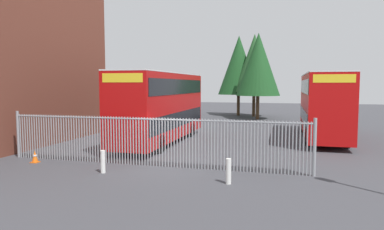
{
  "coord_description": "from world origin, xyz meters",
  "views": [
    {
      "loc": [
        5.04,
        -14.59,
        3.66
      ],
      "look_at": [
        0.0,
        4.0,
        2.0
      ],
      "focal_mm": 32.75,
      "sensor_mm": 36.0,
      "label": 1
    }
  ],
  "objects_px": {
    "traffic_cone_by_gate": "(35,156)",
    "double_decker_bus_near_gate": "(161,105)",
    "bollard_center_front": "(228,171)",
    "double_decker_bus_behind_fence_left": "(323,103)",
    "bollard_near_left": "(103,162)"
  },
  "relations": [
    {
      "from": "bollard_near_left",
      "to": "traffic_cone_by_gate",
      "type": "distance_m",
      "value": 4.2
    },
    {
      "from": "traffic_cone_by_gate",
      "to": "bollard_near_left",
      "type": "bearing_deg",
      "value": -12.58
    },
    {
      "from": "double_decker_bus_near_gate",
      "to": "traffic_cone_by_gate",
      "type": "height_order",
      "value": "double_decker_bus_near_gate"
    },
    {
      "from": "double_decker_bus_behind_fence_left",
      "to": "bollard_center_front",
      "type": "relative_size",
      "value": 11.38
    },
    {
      "from": "double_decker_bus_near_gate",
      "to": "double_decker_bus_behind_fence_left",
      "type": "xyz_separation_m",
      "value": [
        10.04,
        4.48,
        0.0
      ]
    },
    {
      "from": "bollard_near_left",
      "to": "traffic_cone_by_gate",
      "type": "height_order",
      "value": "bollard_near_left"
    },
    {
      "from": "bollard_near_left",
      "to": "bollard_center_front",
      "type": "xyz_separation_m",
      "value": [
        5.31,
        -0.25,
        0.0
      ]
    },
    {
      "from": "traffic_cone_by_gate",
      "to": "double_decker_bus_near_gate",
      "type": "bearing_deg",
      "value": 61.74
    },
    {
      "from": "double_decker_bus_near_gate",
      "to": "traffic_cone_by_gate",
      "type": "relative_size",
      "value": 18.32
    },
    {
      "from": "bollard_center_front",
      "to": "traffic_cone_by_gate",
      "type": "distance_m",
      "value": 9.48
    },
    {
      "from": "bollard_center_front",
      "to": "traffic_cone_by_gate",
      "type": "relative_size",
      "value": 1.61
    },
    {
      "from": "double_decker_bus_near_gate",
      "to": "double_decker_bus_behind_fence_left",
      "type": "bearing_deg",
      "value": 24.01
    },
    {
      "from": "double_decker_bus_behind_fence_left",
      "to": "bollard_near_left",
      "type": "height_order",
      "value": "double_decker_bus_behind_fence_left"
    },
    {
      "from": "double_decker_bus_near_gate",
      "to": "bollard_center_front",
      "type": "height_order",
      "value": "double_decker_bus_near_gate"
    },
    {
      "from": "double_decker_bus_near_gate",
      "to": "traffic_cone_by_gate",
      "type": "bearing_deg",
      "value": -118.26
    }
  ]
}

